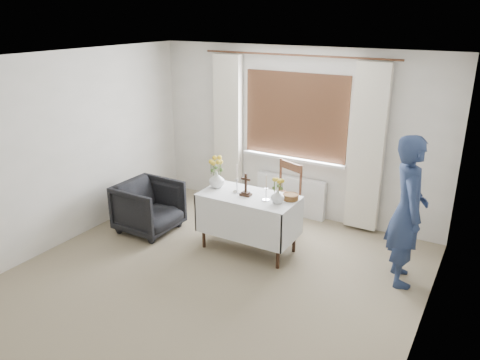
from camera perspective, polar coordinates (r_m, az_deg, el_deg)
name	(u,v)px	position (r m, az deg, el deg)	size (l,w,h in m)	color
ground	(201,289)	(5.43, -4.79, -13.09)	(5.00, 5.00, 0.00)	gray
altar_table	(249,223)	(6.04, 1.05, -5.24)	(1.24, 0.64, 0.76)	silver
wooden_chair	(279,199)	(6.50, 4.82, -2.30)	(0.46, 0.46, 1.00)	#50331B
armchair	(149,207)	(6.69, -11.04, -3.25)	(0.77, 0.79, 0.72)	black
person	(408,211)	(5.50, 19.75, -3.59)	(0.63, 0.42, 1.73)	navy
radiator	(291,195)	(7.18, 6.18, -1.87)	(1.10, 0.10, 0.60)	silver
wooden_cross	(246,185)	(5.84, 0.71, -0.57)	(0.14, 0.10, 0.29)	black
candlestick_left	(237,179)	(5.93, -0.38, 0.17)	(0.11, 0.11, 0.37)	silver
candlestick_right	(266,188)	(5.69, 3.21, -0.97)	(0.09, 0.09, 0.33)	silver
flower_vase_left	(217,180)	(6.13, -2.86, 0.06)	(0.21, 0.21, 0.22)	silver
flower_vase_right	(278,196)	(5.66, 4.60, -1.98)	(0.16, 0.16, 0.17)	silver
wicker_basket	(291,197)	(5.78, 6.20, -2.06)	(0.19, 0.19, 0.07)	brown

